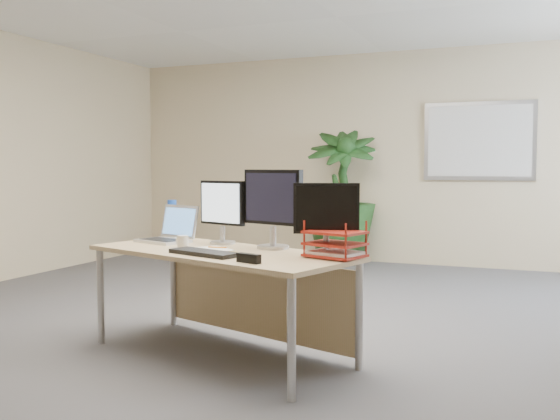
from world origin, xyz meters
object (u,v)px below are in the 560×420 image
at_px(desk, 231,271).
at_px(floor_plant, 341,206).
at_px(laptop, 170,233).
at_px(monitor_right, 273,203).
at_px(monitor_left, 222,208).

bearing_deg(desk, floor_plant, 95.84).
bearing_deg(laptop, monitor_right, -5.68).
relative_size(desk, monitor_left, 4.39).
height_order(floor_plant, monitor_right, floor_plant).
distance_m(desk, floor_plant, 3.90).
bearing_deg(floor_plant, laptop, -93.25).
relative_size(desk, monitor_right, 3.72).
bearing_deg(desk, laptop, 160.96).
bearing_deg(monitor_right, floor_plant, 99.77).
relative_size(desk, floor_plant, 1.30).
bearing_deg(monitor_left, desk, -51.32).
xyz_separation_m(desk, floor_plant, (-0.40, 3.87, 0.20)).
height_order(floor_plant, laptop, floor_plant).
distance_m(monitor_right, laptop, 0.89).
distance_m(monitor_left, laptop, 0.47).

